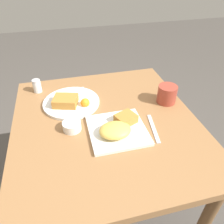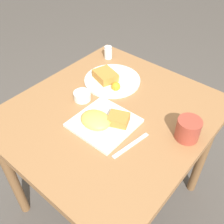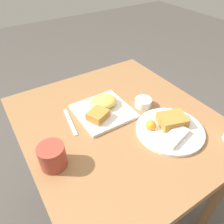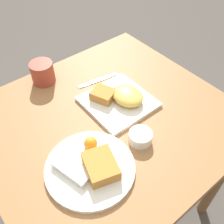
{
  "view_description": "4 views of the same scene",
  "coord_description": "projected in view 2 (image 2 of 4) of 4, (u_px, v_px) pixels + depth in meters",
  "views": [
    {
      "loc": [
        -0.16,
        -0.74,
        1.36
      ],
      "look_at": [
        0.03,
        0.01,
        0.77
      ],
      "focal_mm": 35.0,
      "sensor_mm": 36.0,
      "label": 1
    },
    {
      "loc": [
        0.55,
        -0.65,
        1.51
      ],
      "look_at": [
        0.03,
        -0.02,
        0.76
      ],
      "focal_mm": 42.0,
      "sensor_mm": 36.0,
      "label": 2
    },
    {
      "loc": [
        0.42,
        0.59,
        1.37
      ],
      "look_at": [
        0.01,
        -0.04,
        0.76
      ],
      "focal_mm": 35.0,
      "sensor_mm": 36.0,
      "label": 3
    },
    {
      "loc": [
        -0.51,
        0.39,
        1.45
      ],
      "look_at": [
        -0.01,
        -0.01,
        0.77
      ],
      "focal_mm": 42.0,
      "sensor_mm": 36.0,
      "label": 4
    }
  ],
  "objects": [
    {
      "name": "coffee_mug",
      "position": [
        188.0,
        129.0,
        1.01
      ],
      "size": [
        0.09,
        0.09,
        0.09
      ],
      "color": "#9E3D2D",
      "rests_on": "dining_table"
    },
    {
      "name": "plate_oval_far",
      "position": [
        112.0,
        79.0,
        1.3
      ],
      "size": [
        0.28,
        0.28,
        0.05
      ],
      "color": "white",
      "rests_on": "dining_table"
    },
    {
      "name": "butter_knife",
      "position": [
        131.0,
        145.0,
        1.0
      ],
      "size": [
        0.04,
        0.18,
        0.0
      ],
      "rotation": [
        0.0,
        0.0,
        1.41
      ],
      "color": "silver",
      "rests_on": "dining_table"
    },
    {
      "name": "salt_shaker",
      "position": [
        108.0,
        53.0,
        1.46
      ],
      "size": [
        0.04,
        0.04,
        0.07
      ],
      "color": "white",
      "rests_on": "dining_table"
    },
    {
      "name": "ground_plane",
      "position": [
        111.0,
        198.0,
        1.65
      ],
      "size": [
        8.0,
        8.0,
        0.0
      ],
      "primitive_type": "plane",
      "color": "#4C4742"
    },
    {
      "name": "sauce_ramekin",
      "position": [
        82.0,
        96.0,
        1.2
      ],
      "size": [
        0.08,
        0.08,
        0.04
      ],
      "color": "white",
      "rests_on": "dining_table"
    },
    {
      "name": "dining_table",
      "position": [
        111.0,
        126.0,
        1.21
      ],
      "size": [
        0.82,
        0.9,
        0.74
      ],
      "color": "olive",
      "rests_on": "ground_plane"
    },
    {
      "name": "plate_square_near",
      "position": [
        103.0,
        121.0,
        1.07
      ],
      "size": [
        0.24,
        0.24,
        0.06
      ],
      "color": "white",
      "rests_on": "dining_table"
    }
  ]
}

